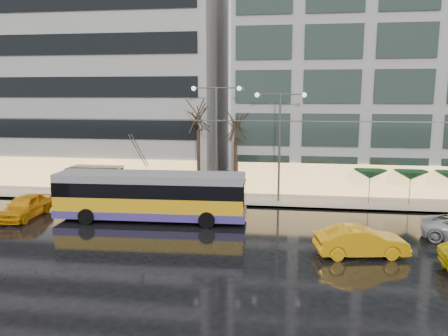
% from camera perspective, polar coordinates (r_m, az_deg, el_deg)
% --- Properties ---
extents(ground, '(140.00, 140.00, 0.00)m').
position_cam_1_polar(ground, '(26.00, -9.18, -9.76)').
color(ground, black).
rests_on(ground, ground).
extents(sidewalk, '(80.00, 10.00, 0.15)m').
position_cam_1_polar(sidewalk, '(38.73, -0.25, -3.02)').
color(sidewalk, gray).
rests_on(sidewalk, ground).
extents(kerb, '(80.00, 0.10, 0.15)m').
position_cam_1_polar(kerb, '(33.97, -1.44, -4.84)').
color(kerb, slate).
rests_on(kerb, ground).
extents(building_left, '(34.00, 14.00, 22.00)m').
position_cam_1_polar(building_left, '(48.49, -21.40, 12.06)').
color(building_left, '#ACA9A5').
rests_on(building_left, sidewalk).
extents(building_right, '(32.00, 14.00, 25.00)m').
position_cam_1_polar(building_right, '(44.13, 23.94, 14.15)').
color(building_right, '#ACA9A5').
rests_on(building_right, sidewalk).
extents(trolleybus, '(12.98, 5.17, 5.98)m').
position_cam_1_polar(trolleybus, '(30.20, -9.56, -3.81)').
color(trolleybus, yellow).
rests_on(trolleybus, ground).
extents(catenary, '(42.24, 5.12, 7.00)m').
position_cam_1_polar(catenary, '(32.27, -3.55, 1.93)').
color(catenary, '#595B60').
rests_on(catenary, ground).
extents(bus_shelter, '(4.20, 1.60, 2.51)m').
position_cam_1_polar(bus_shelter, '(38.14, -16.62, -0.74)').
color(bus_shelter, '#595B60').
rests_on(bus_shelter, sidewalk).
extents(street_lamp_near, '(3.96, 0.36, 9.03)m').
position_cam_1_polar(street_lamp_near, '(34.71, -1.01, 5.38)').
color(street_lamp_near, '#595B60').
rests_on(street_lamp_near, sidewalk).
extents(street_lamp_far, '(3.96, 0.36, 8.53)m').
position_cam_1_polar(street_lamp_far, '(34.31, 7.29, 4.79)').
color(street_lamp_far, '#595B60').
rests_on(street_lamp_far, sidewalk).
extents(tree_a, '(3.20, 3.20, 8.40)m').
position_cam_1_polar(tree_a, '(35.11, -3.40, 7.20)').
color(tree_a, black).
rests_on(tree_a, sidewalk).
extents(tree_b, '(3.20, 3.20, 7.70)m').
position_cam_1_polar(tree_b, '(34.88, 1.54, 6.07)').
color(tree_b, black).
rests_on(tree_b, sidewalk).
extents(parasol_a, '(2.50, 2.50, 2.65)m').
position_cam_1_polar(parasol_a, '(35.55, 18.54, -0.78)').
color(parasol_a, '#595B60').
rests_on(parasol_a, sidewalk).
extents(parasol_b, '(2.50, 2.50, 2.65)m').
position_cam_1_polar(parasol_b, '(36.23, 23.20, -0.88)').
color(parasol_b, '#595B60').
rests_on(parasol_b, sidewalk).
extents(taxi_a, '(2.06, 4.89, 1.65)m').
position_cam_1_polar(taxi_a, '(33.63, -24.53, -4.57)').
color(taxi_a, '#F1A30C').
rests_on(taxi_a, ground).
extents(taxi_b, '(5.09, 2.51, 1.61)m').
position_cam_1_polar(taxi_b, '(24.76, 17.45, -9.13)').
color(taxi_b, '#FFAA0D').
rests_on(taxi_b, ground).
extents(pedestrian_a, '(1.12, 1.13, 2.19)m').
position_cam_1_polar(pedestrian_a, '(35.81, -12.80, -1.78)').
color(pedestrian_a, black).
rests_on(pedestrian_a, sidewalk).
extents(pedestrian_b, '(0.83, 0.65, 1.67)m').
position_cam_1_polar(pedestrian_b, '(37.52, -8.94, -2.14)').
color(pedestrian_b, black).
rests_on(pedestrian_b, sidewalk).
extents(pedestrian_c, '(1.33, 0.99, 2.11)m').
position_cam_1_polar(pedestrian_c, '(40.56, -19.60, -1.28)').
color(pedestrian_c, black).
rests_on(pedestrian_c, sidewalk).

